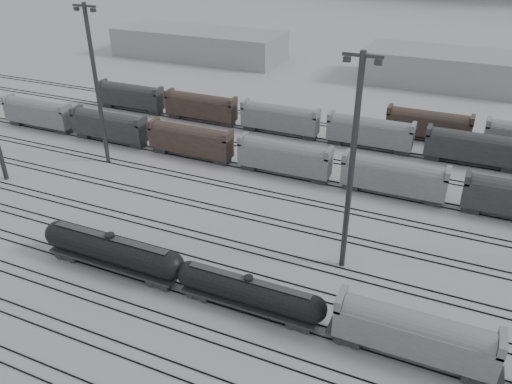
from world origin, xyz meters
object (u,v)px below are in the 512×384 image
at_px(tank_car_b, 249,292).
at_px(hopper_car_a, 414,333).
at_px(tank_car_a, 112,250).
at_px(light_mast_c, 352,163).

relative_size(tank_car_b, hopper_car_a, 1.15).
distance_m(tank_car_a, tank_car_b, 17.17).
height_order(tank_car_a, hopper_car_a, hopper_car_a).
distance_m(tank_car_a, hopper_car_a, 33.58).
relative_size(hopper_car_a, light_mast_c, 0.58).
bearing_deg(light_mast_c, tank_car_a, -154.52).
height_order(tank_car_b, hopper_car_a, hopper_car_a).
relative_size(tank_car_b, light_mast_c, 0.66).
relative_size(tank_car_a, light_mast_c, 0.75).
height_order(tank_car_b, light_mast_c, light_mast_c).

